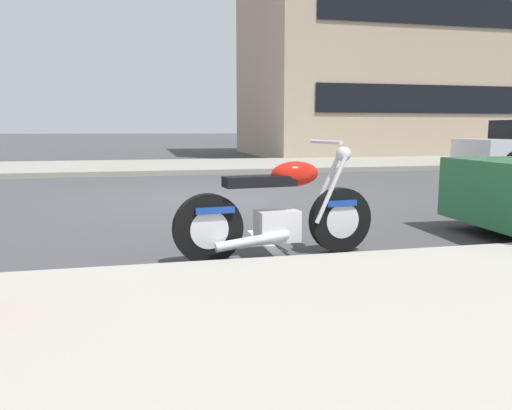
# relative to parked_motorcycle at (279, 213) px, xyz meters

# --- Properties ---
(ground_plane) EXTENTS (260.00, 260.00, 0.00)m
(ground_plane) POSITION_rel_parked_motorcycle_xyz_m (0.02, 4.24, -0.43)
(ground_plane) COLOR #3D3D3F
(sidewalk_far_curb) EXTENTS (120.00, 5.00, 0.14)m
(sidewalk_far_curb) POSITION_rel_parked_motorcycle_xyz_m (12.02, 11.37, -0.36)
(sidewalk_far_curb) COLOR gray
(sidewalk_far_curb) RESTS_ON ground
(parking_stall_stripe) EXTENTS (0.12, 2.20, 0.01)m
(parking_stall_stripe) POSITION_rel_parked_motorcycle_xyz_m (0.02, 0.20, -0.43)
(parking_stall_stripe) COLOR silver
(parking_stall_stripe) RESTS_ON ground
(parked_motorcycle) EXTENTS (2.01, 0.62, 1.12)m
(parked_motorcycle) POSITION_rel_parked_motorcycle_xyz_m (0.00, 0.00, 0.00)
(parked_motorcycle) COLOR black
(parked_motorcycle) RESTS_ON ground
(townhouse_corner_block) EXTENTS (15.33, 9.49, 10.87)m
(townhouse_corner_block) POSITION_rel_parked_motorcycle_xyz_m (11.64, 18.37, 5.00)
(townhouse_corner_block) COLOR tan
(townhouse_corner_block) RESTS_ON ground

